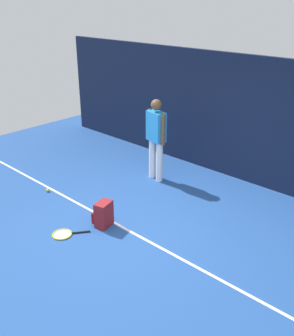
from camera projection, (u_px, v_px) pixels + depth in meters
name	position (u px, v px, depth m)	size (l,w,h in m)	color
ground_plane	(130.00, 231.00, 6.39)	(12.00, 12.00, 0.00)	#234C93
back_fence	(234.00, 118.00, 7.88)	(10.00, 0.10, 2.54)	#141E38
court_line	(130.00, 231.00, 6.38)	(9.00, 0.05, 0.00)	white
tennis_player	(156.00, 135.00, 7.82)	(0.52, 0.29, 1.70)	white
tennis_racket	(64.00, 234.00, 6.28)	(0.50, 0.60, 0.03)	black
backpack	(103.00, 214.00, 6.46)	(0.34, 0.34, 0.44)	maroon
tennis_ball_by_fence	(48.00, 190.00, 7.65)	(0.07, 0.07, 0.07)	#CCE033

